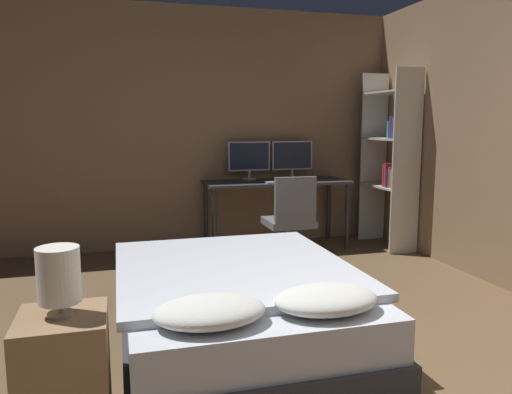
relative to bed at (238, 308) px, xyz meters
name	(u,v)px	position (x,y,z in m)	size (l,w,h in m)	color
wall_back	(233,129)	(0.61, 2.74, 1.09)	(12.00, 0.06, 2.70)	#8E7051
bed	(238,308)	(0.00, 0.00, 0.00)	(1.47, 1.90, 0.59)	#2D2D33
nightstand	(65,374)	(-0.97, -0.65, 0.02)	(0.39, 0.41, 0.56)	#997551
bedside_lamp	(59,276)	(-0.97, -0.65, 0.49)	(0.19, 0.19, 0.32)	gray
desk	(276,189)	(1.02, 2.36, 0.42)	(1.62, 0.61, 0.77)	#38383D
monitor_left	(249,158)	(0.76, 2.57, 0.76)	(0.49, 0.16, 0.44)	#B7B7BC
monitor_right	(292,157)	(1.28, 2.57, 0.76)	(0.49, 0.16, 0.44)	#B7B7BC
keyboard	(282,182)	(1.02, 2.16, 0.52)	(0.37, 0.13, 0.02)	#B7B7BC
computer_mouse	(306,180)	(1.29, 2.16, 0.53)	(0.07, 0.05, 0.04)	#B7B7BC
office_chair	(290,229)	(0.95, 1.70, 0.10)	(0.52, 0.52, 0.90)	black
bookshelf	(392,154)	(2.29, 2.05, 0.81)	(0.34, 0.74, 2.00)	beige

